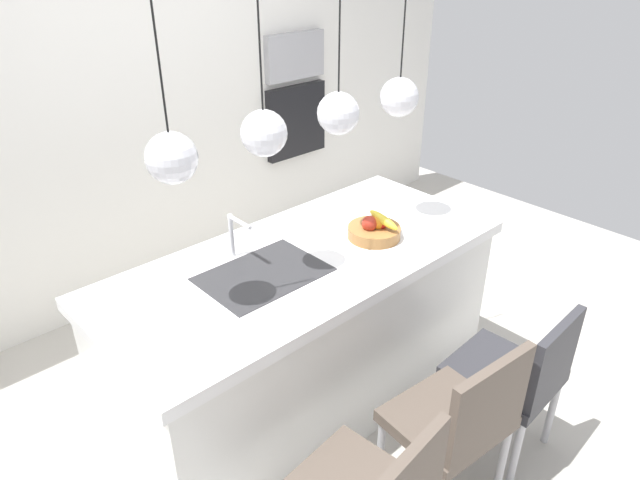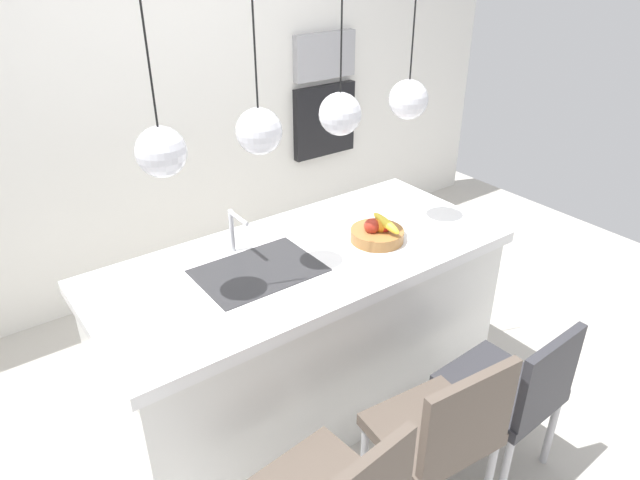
{
  "view_description": "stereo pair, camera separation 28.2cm",
  "coord_description": "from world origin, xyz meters",
  "views": [
    {
      "loc": [
        -1.58,
        -1.82,
        2.32
      ],
      "look_at": [
        0.1,
        0.0,
        0.97
      ],
      "focal_mm": 32.18,
      "sensor_mm": 36.0,
      "label": 1
    },
    {
      "loc": [
        -1.37,
        -2.0,
        2.32
      ],
      "look_at": [
        0.1,
        0.0,
        0.97
      ],
      "focal_mm": 32.18,
      "sensor_mm": 36.0,
      "label": 2
    }
  ],
  "objects": [
    {
      "name": "oven",
      "position": [
        1.3,
        1.58,
        0.98
      ],
      "size": [
        0.56,
        0.08,
        0.56
      ],
      "primitive_type": "cube",
      "color": "black",
      "rests_on": "back_wall"
    },
    {
      "name": "pendant_light_right",
      "position": [
        0.64,
        0.0,
        1.59
      ],
      "size": [
        0.19,
        0.19,
        0.79
      ],
      "color": "silver"
    },
    {
      "name": "back_wall",
      "position": [
        0.0,
        1.65,
        1.3
      ],
      "size": [
        6.0,
        0.1,
        2.6
      ],
      "primitive_type": "cube",
      "color": "silver",
      "rests_on": "ground"
    },
    {
      "name": "chair_far",
      "position": [
        0.5,
        -0.93,
        0.48
      ],
      "size": [
        0.45,
        0.49,
        0.84
      ],
      "color": "#333338",
      "rests_on": "ground"
    },
    {
      "name": "faucet",
      "position": [
        -0.25,
        0.21,
        1.07
      ],
      "size": [
        0.02,
        0.17,
        0.22
      ],
      "color": "silver",
      "rests_on": "kitchen_island"
    },
    {
      "name": "microwave",
      "position": [
        1.3,
        1.58,
        1.48
      ],
      "size": [
        0.54,
        0.08,
        0.34
      ],
      "primitive_type": "cube",
      "color": "#9E9EA3",
      "rests_on": "back_wall"
    },
    {
      "name": "chair_middle",
      "position": [
        0.04,
        -0.93,
        0.51
      ],
      "size": [
        0.51,
        0.46,
        0.88
      ],
      "color": "brown",
      "rests_on": "ground"
    },
    {
      "name": "pendant_light_center_right",
      "position": [
        0.21,
        0.0,
        1.59
      ],
      "size": [
        0.19,
        0.19,
        0.79
      ],
      "color": "silver"
    },
    {
      "name": "fruit_bowl",
      "position": [
        0.39,
        -0.1,
        0.97
      ],
      "size": [
        0.27,
        0.27,
        0.16
      ],
      "color": "#9E6B38",
      "rests_on": "kitchen_island"
    },
    {
      "name": "pendant_light_left",
      "position": [
        -0.64,
        0.0,
        1.59
      ],
      "size": [
        0.19,
        0.19,
        0.79
      ],
      "color": "silver"
    },
    {
      "name": "sink_basin",
      "position": [
        -0.25,
        0.0,
        0.92
      ],
      "size": [
        0.56,
        0.4,
        0.02
      ],
      "primitive_type": "cube",
      "color": "#2D2D30",
      "rests_on": "kitchen_island"
    },
    {
      "name": "floor",
      "position": [
        0.0,
        0.0,
        0.0
      ],
      "size": [
        6.6,
        6.6,
        0.0
      ],
      "primitive_type": "plane",
      "color": "#BCB7AD",
      "rests_on": "ground"
    },
    {
      "name": "kitchen_island",
      "position": [
        0.0,
        0.0,
        0.46
      ],
      "size": [
        2.06,
        0.91,
        0.92
      ],
      "color": "white",
      "rests_on": "ground"
    },
    {
      "name": "pendant_light_center_left",
      "position": [
        -0.21,
        0.0,
        1.59
      ],
      "size": [
        0.19,
        0.19,
        0.79
      ],
      "color": "silver"
    }
  ]
}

